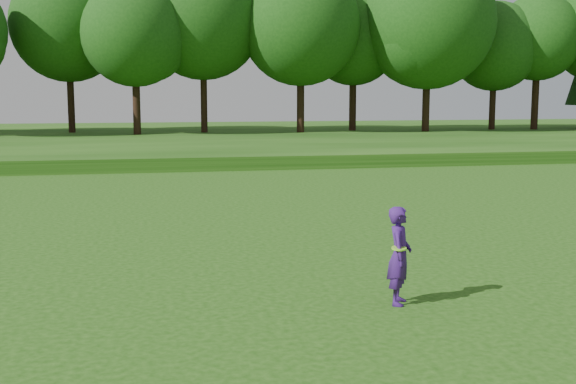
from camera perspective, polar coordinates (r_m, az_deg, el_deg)
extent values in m
plane|color=#1A460D|center=(12.16, -12.26, -8.42)|extent=(140.00, 140.00, 0.00)
cube|color=#1A460D|center=(45.79, -11.85, 3.90)|extent=(130.00, 30.00, 0.60)
cube|color=gray|center=(31.86, -11.90, 1.70)|extent=(130.00, 1.60, 0.04)
imported|color=#3E186F|center=(11.70, 8.80, -4.98)|extent=(0.59, 0.69, 1.59)
cylinder|color=#9BFE28|center=(11.51, 8.77, -4.41)|extent=(0.24, 0.24, 0.05)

